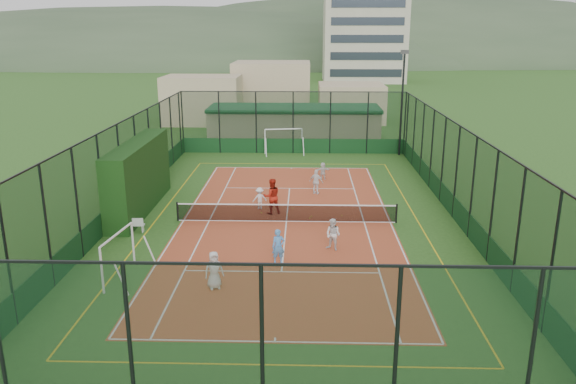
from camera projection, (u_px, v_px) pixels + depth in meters
The scene contains 19 objects.
ground at pixel (286, 222), 29.74m from camera, with size 300.00×300.00×0.00m, color #2C561D.
court_slab at pixel (286, 222), 29.74m from camera, with size 11.17×23.97×0.01m, color #AF4A26.
tennis_net at pixel (286, 212), 29.59m from camera, with size 11.67×0.12×1.06m, color black, non-canonical shape.
perimeter_fence at pixel (286, 176), 29.04m from camera, with size 18.12×34.12×5.00m, color black, non-canonical shape.
floodlight_ne at pixel (402, 104), 44.27m from camera, with size 0.60×0.26×8.25m, color black, non-canonical shape.
clubhouse at pixel (294, 124), 50.40m from camera, with size 15.20×7.20×3.15m, color tan, non-canonical shape.
distant_hills at pixel (302, 61), 173.63m from camera, with size 200.00×60.00×24.00m, color #384C33, non-canonical shape.
hedge_left at pixel (139, 176), 31.23m from camera, with size 1.32×8.81×3.85m, color black.
white_bench at pixel (130, 224), 28.13m from camera, with size 1.43×0.39×0.81m, color white, non-canonical shape.
futsal_goal_near at pixel (118, 256), 22.80m from camera, with size 0.85×2.94×1.90m, color white, non-canonical shape.
futsal_goal_far at pixel (284, 141), 45.61m from camera, with size 3.12×0.91×2.01m, color white, non-canonical shape.
child_near_left at pixel (214, 270), 21.94m from camera, with size 0.74×0.48×1.52m, color silver.
child_near_mid at pixel (278, 247), 24.27m from camera, with size 0.56×0.37×1.54m, color #4F98E1.
child_near_right at pixel (333, 235), 25.74m from camera, with size 0.73×0.57×1.49m, color white.
child_far_left at pixel (260, 198), 31.63m from camera, with size 0.81×0.47×1.26m, color white.
child_far_right at pixel (316, 182), 34.49m from camera, with size 0.90×0.37×1.54m, color white.
child_far_back at pixel (323, 171), 37.89m from camera, with size 1.08×0.35×1.17m, color silver.
coach at pixel (272, 196), 30.76m from camera, with size 0.97×0.75×1.99m, color #AE2012.
tennis_balls at pixel (301, 214), 30.80m from camera, with size 4.49×1.73×0.07m.
Camera 1 is at (0.91, -28.09, 9.87)m, focal length 35.00 mm.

